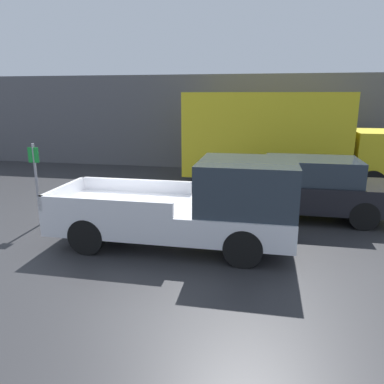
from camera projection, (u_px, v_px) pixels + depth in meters
ground_plane at (130, 234)px, 9.53m from camera, size 60.00×60.00×0.00m
building_wall at (196, 122)px, 17.76m from camera, size 28.00×0.15×4.37m
pickup_truck at (197, 206)px, 8.57m from camera, size 5.53×2.10×2.06m
car at (307, 188)px, 10.68m from camera, size 4.62×1.90×1.72m
delivery_truck at (280, 137)px, 14.30m from camera, size 7.92×2.57×3.53m
parking_sign at (36, 180)px, 9.93m from camera, size 0.30×0.07×2.22m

